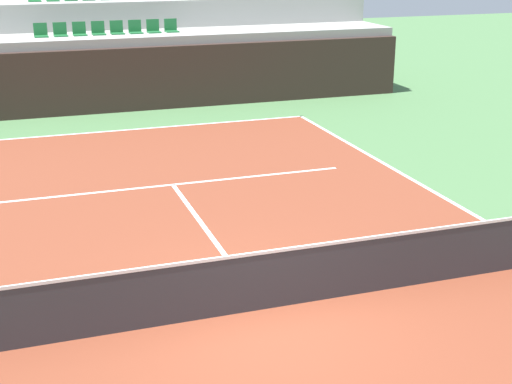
{
  "coord_description": "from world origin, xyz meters",
  "views": [
    {
      "loc": [
        -3.36,
        -9.51,
        5.36
      ],
      "look_at": [
        0.54,
        2.0,
        1.2
      ],
      "focal_mm": 51.59,
      "sensor_mm": 36.0,
      "label": 1
    }
  ],
  "objects": [
    {
      "name": "ground_plane",
      "position": [
        0.0,
        0.0,
        0.0
      ],
      "size": [
        80.0,
        80.0,
        0.0
      ],
      "primitive_type": "plane",
      "color": "#477042"
    },
    {
      "name": "stands_tier_upper",
      "position": [
        0.0,
        18.33,
        1.66
      ],
      "size": [
        20.25,
        2.4,
        3.32
      ],
      "primitive_type": "cube",
      "color": "#9E9E99",
      "rests_on": "ground_plane"
    },
    {
      "name": "seating_row_lower",
      "position": [
        0.0,
        16.02,
        2.49
      ],
      "size": [
        4.81,
        0.44,
        0.44
      ],
      "color": "#1E6633",
      "rests_on": "stands_tier_lower"
    },
    {
      "name": "back_wall",
      "position": [
        0.0,
        14.58,
        1.04
      ],
      "size": [
        20.25,
        0.3,
        2.08
      ],
      "primitive_type": "cube",
      "color": "#33231E",
      "rests_on": "ground_plane"
    },
    {
      "name": "centre_service_line",
      "position": [
        0.0,
        3.2,
        0.01
      ],
      "size": [
        0.1,
        6.4,
        0.0
      ],
      "primitive_type": "cube",
      "color": "white",
      "rests_on": "court_surface"
    },
    {
      "name": "stands_tier_lower",
      "position": [
        0.0,
        15.93,
        1.18
      ],
      "size": [
        20.25,
        2.4,
        2.37
      ],
      "primitive_type": "cube",
      "color": "#9E9E99",
      "rests_on": "ground_plane"
    },
    {
      "name": "service_line_far",
      "position": [
        0.0,
        6.4,
        0.01
      ],
      "size": [
        8.26,
        0.1,
        0.0
      ],
      "primitive_type": "cube",
      "color": "white",
      "rests_on": "court_surface"
    },
    {
      "name": "tennis_net",
      "position": [
        0.0,
        0.0,
        0.51
      ],
      "size": [
        11.08,
        0.08,
        1.07
      ],
      "color": "black",
      "rests_on": "court_surface"
    },
    {
      "name": "court_surface",
      "position": [
        0.0,
        0.0,
        0.01
      ],
      "size": [
        11.0,
        24.0,
        0.01
      ],
      "primitive_type": "cube",
      "color": "brown",
      "rests_on": "ground_plane"
    },
    {
      "name": "baseline_far",
      "position": [
        0.0,
        11.95,
        0.01
      ],
      "size": [
        11.0,
        0.1,
        0.0
      ],
      "primitive_type": "cube",
      "color": "white",
      "rests_on": "court_surface"
    }
  ]
}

